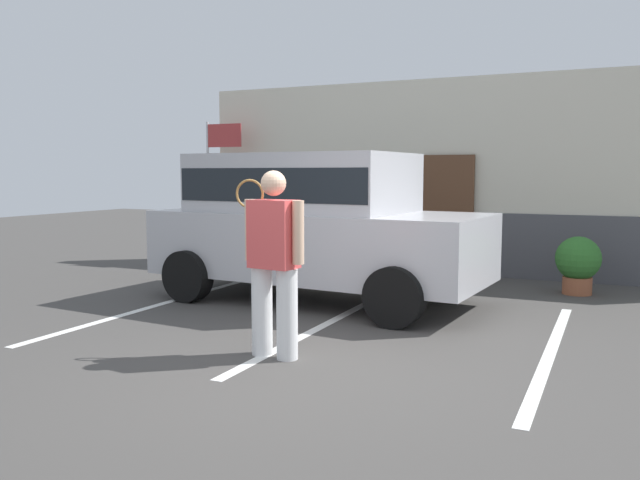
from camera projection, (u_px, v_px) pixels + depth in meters
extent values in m
plane|color=#423F3D|center=(306.00, 367.00, 5.98)|extent=(40.00, 40.00, 0.00)
cube|color=silver|center=(149.00, 307.00, 8.61)|extent=(0.12, 4.40, 0.01)
cube|color=silver|center=(322.00, 326.00, 7.56)|extent=(0.12, 4.40, 0.01)
cube|color=silver|center=(551.00, 351.00, 6.50)|extent=(0.12, 4.40, 0.01)
cube|color=beige|center=(461.00, 177.00, 11.46)|extent=(9.91, 0.30, 3.44)
cube|color=#4C4C51|center=(457.00, 243.00, 11.40)|extent=(8.32, 0.10, 1.10)
cube|color=brown|center=(448.00, 215.00, 11.40)|extent=(0.90, 0.06, 2.10)
cube|color=#B7B7BC|center=(318.00, 244.00, 9.01)|extent=(4.74, 2.26, 0.90)
cube|color=#B7B7BC|center=(303.00, 183.00, 9.04)|extent=(3.03, 1.99, 0.80)
cube|color=black|center=(303.00, 184.00, 9.05)|extent=(2.98, 2.00, 0.44)
cylinder|color=black|center=(447.00, 274.00, 9.12)|extent=(0.74, 0.32, 0.72)
cylinder|color=black|center=(394.00, 297.00, 7.48)|extent=(0.74, 0.32, 0.72)
cylinder|color=black|center=(265.00, 260.00, 10.63)|extent=(0.74, 0.32, 0.72)
cylinder|color=black|center=(188.00, 276.00, 8.99)|extent=(0.74, 0.32, 0.72)
cylinder|color=white|center=(287.00, 314.00, 6.20)|extent=(0.21, 0.21, 0.88)
cylinder|color=white|center=(262.00, 311.00, 6.35)|extent=(0.21, 0.21, 0.88)
cube|color=#E04C4C|center=(274.00, 234.00, 6.20)|extent=(0.48, 0.33, 0.65)
sphere|color=beige|center=(273.00, 183.00, 6.15)|extent=(0.24, 0.24, 0.24)
cylinder|color=beige|center=(298.00, 232.00, 6.05)|extent=(0.11, 0.11, 0.60)
cylinder|color=beige|center=(251.00, 230.00, 6.34)|extent=(0.11, 0.11, 0.60)
torus|color=olive|center=(250.00, 194.00, 6.37)|extent=(0.29, 0.08, 0.29)
cylinder|color=olive|center=(250.00, 218.00, 6.39)|extent=(0.03, 0.03, 0.20)
cylinder|color=#9E5638|center=(577.00, 286.00, 9.57)|extent=(0.42, 0.42, 0.26)
sphere|color=#2D6B28|center=(578.00, 258.00, 9.53)|extent=(0.65, 0.65, 0.65)
cylinder|color=silver|center=(208.00, 192.00, 12.96)|extent=(0.05, 0.05, 2.79)
cube|color=#B23838|center=(224.00, 135.00, 12.68)|extent=(0.75, 0.03, 0.45)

